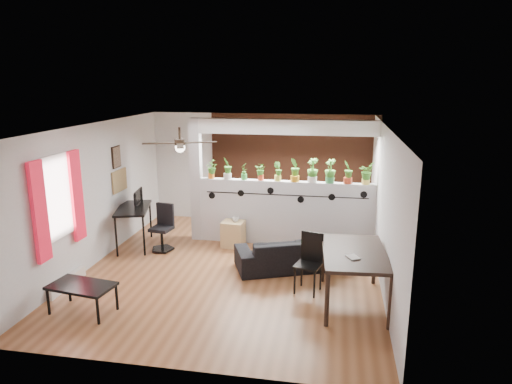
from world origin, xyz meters
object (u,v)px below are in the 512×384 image
(potted_plant_5, at_px, (295,169))
(potted_plant_4, at_px, (278,171))
(potted_plant_3, at_px, (261,171))
(potted_plant_8, at_px, (348,171))
(potted_plant_9, at_px, (366,173))
(folding_chair, at_px, (310,257))
(dining_table, at_px, (354,257))
(sofa, at_px, (292,253))
(potted_plant_1, at_px, (227,167))
(coffee_table, at_px, (82,288))
(potted_plant_0, at_px, (211,169))
(cube_shelf, at_px, (233,234))
(potted_plant_6, at_px, (313,170))
(potted_plant_7, at_px, (330,170))
(computer_desk, at_px, (133,211))
(potted_plant_2, at_px, (244,171))
(ceiling_fan, at_px, (180,144))
(office_chair, at_px, (163,230))
(cup, at_px, (235,219))

(potted_plant_5, bearing_deg, potted_plant_4, 180.00)
(potted_plant_3, relative_size, potted_plant_8, 0.77)
(potted_plant_9, bearing_deg, potted_plant_8, 180.00)
(folding_chair, bearing_deg, dining_table, -26.70)
(folding_chair, bearing_deg, sofa, 113.62)
(potted_plant_1, xyz_separation_m, coffee_table, (-1.40, -3.42, -1.20))
(potted_plant_0, bearing_deg, cube_shelf, -32.41)
(potted_plant_0, height_order, potted_plant_6, potted_plant_6)
(potted_plant_3, bearing_deg, cube_shelf, -146.71)
(potted_plant_7, height_order, sofa, potted_plant_7)
(sofa, bearing_deg, coffee_table, 15.26)
(potted_plant_6, xyz_separation_m, computer_desk, (-3.58, -0.69, -0.85))
(potted_plant_2, height_order, potted_plant_4, potted_plant_4)
(potted_plant_8, xyz_separation_m, folding_chair, (-0.60, -2.08, -1.02))
(potted_plant_0, height_order, cube_shelf, potted_plant_0)
(ceiling_fan, height_order, potted_plant_4, ceiling_fan)
(ceiling_fan, height_order, sofa, ceiling_fan)
(potted_plant_7, height_order, folding_chair, potted_plant_7)
(office_chair, relative_size, dining_table, 0.58)
(sofa, distance_m, cube_shelf, 1.58)
(potted_plant_8, xyz_separation_m, coffee_table, (-3.86, -3.42, -1.20))
(potted_plant_0, bearing_deg, potted_plant_5, 0.00)
(potted_plant_9, distance_m, coffee_table, 5.55)
(dining_table, bearing_deg, potted_plant_7, 100.19)
(potted_plant_3, distance_m, folding_chair, 2.57)
(office_chair, distance_m, coffee_table, 2.64)
(dining_table, xyz_separation_m, folding_chair, (-0.68, 0.34, -0.18))
(potted_plant_0, bearing_deg, coffee_table, -107.09)
(office_chair, bearing_deg, potted_plant_6, 15.01)
(office_chair, bearing_deg, potted_plant_3, 22.76)
(potted_plant_4, bearing_deg, potted_plant_0, -180.00)
(potted_plant_6, height_order, dining_table, potted_plant_6)
(potted_plant_7, distance_m, cup, 2.16)
(potted_plant_5, xyz_separation_m, dining_table, (1.14, -2.42, -0.85))
(potted_plant_7, bearing_deg, coffee_table, -135.76)
(computer_desk, bearing_deg, office_chair, -7.89)
(potted_plant_0, bearing_deg, computer_desk, -154.80)
(potted_plant_2, bearing_deg, computer_desk, -162.33)
(potted_plant_4, relative_size, potted_plant_7, 0.81)
(potted_plant_9, relative_size, cup, 3.36)
(potted_plant_3, bearing_deg, potted_plant_2, 180.00)
(potted_plant_8, bearing_deg, computer_desk, -170.82)
(ceiling_fan, height_order, cup, ceiling_fan)
(cube_shelf, bearing_deg, potted_plant_2, 68.68)
(potted_plant_4, xyz_separation_m, potted_plant_6, (0.70, 0.00, 0.05))
(potted_plant_8, bearing_deg, potted_plant_7, 180.00)
(potted_plant_2, distance_m, potted_plant_9, 2.46)
(ceiling_fan, bearing_deg, computer_desk, 142.61)
(potted_plant_9, relative_size, dining_table, 0.27)
(potted_plant_4, relative_size, folding_chair, 0.40)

